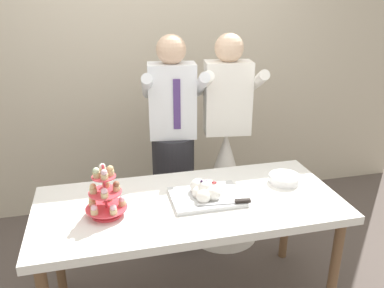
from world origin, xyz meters
The scene contains 7 objects.
rear_wall centered at (0.00, 1.48, 1.45)m, with size 5.20×0.10×2.90m, color beige.
dessert_table centered at (0.00, 0.00, 0.70)m, with size 1.80×0.80×0.78m.
cupcake_stand centered at (-0.48, -0.04, 0.90)m, with size 0.23×0.23×0.31m.
main_cake_tray centered at (0.10, 0.00, 0.82)m, with size 0.44×0.31×0.13m.
plate_stack centered at (0.65, 0.09, 0.80)m, with size 0.20×0.20×0.05m.
person_groom centered at (0.05, 0.73, 0.75)m, with size 0.51×0.54×1.66m.
person_bride centered at (0.46, 0.71, 0.58)m, with size 0.56×0.56×1.66m.
Camera 1 is at (-0.47, -2.00, 1.94)m, focal length 37.06 mm.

